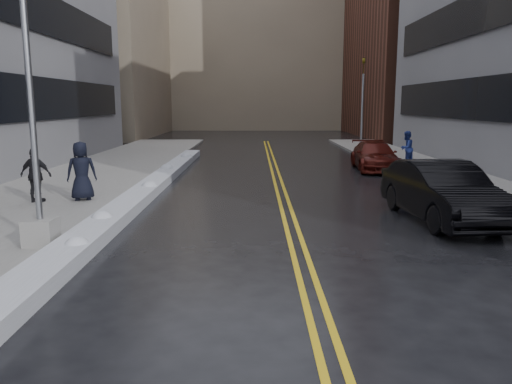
{
  "coord_description": "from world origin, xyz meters",
  "views": [
    {
      "loc": [
        1.5,
        -8.86,
        3.3
      ],
      "look_at": [
        1.53,
        2.32,
        1.3
      ],
      "focal_mm": 35.0,
      "sensor_mm": 36.0,
      "label": 1
    }
  ],
  "objects_px": {
    "lamppost": "(34,139)",
    "car_black": "(442,192)",
    "traffic_signal": "(362,101)",
    "pedestrian_east": "(406,148)",
    "fire_hydrant": "(450,176)",
    "pedestrian_c": "(81,171)",
    "pedestrian_d": "(36,175)",
    "car_maroon": "(375,156)"
  },
  "relations": [
    {
      "from": "lamppost",
      "to": "car_black",
      "type": "relative_size",
      "value": 1.49
    },
    {
      "from": "traffic_signal",
      "to": "pedestrian_east",
      "type": "bearing_deg",
      "value": -84.04
    },
    {
      "from": "fire_hydrant",
      "to": "pedestrian_c",
      "type": "height_order",
      "value": "pedestrian_c"
    },
    {
      "from": "pedestrian_d",
      "to": "car_maroon",
      "type": "relative_size",
      "value": 0.37
    },
    {
      "from": "traffic_signal",
      "to": "pedestrian_east",
      "type": "height_order",
      "value": "traffic_signal"
    },
    {
      "from": "fire_hydrant",
      "to": "car_maroon",
      "type": "height_order",
      "value": "car_maroon"
    },
    {
      "from": "traffic_signal",
      "to": "fire_hydrant",
      "type": "bearing_deg",
      "value": -87.95
    },
    {
      "from": "pedestrian_d",
      "to": "pedestrian_east",
      "type": "xyz_separation_m",
      "value": [
        14.77,
        9.69,
        -0.01
      ]
    },
    {
      "from": "traffic_signal",
      "to": "pedestrian_c",
      "type": "xyz_separation_m",
      "value": [
        -12.66,
        -16.7,
        -2.29
      ]
    },
    {
      "from": "pedestrian_c",
      "to": "car_maroon",
      "type": "relative_size",
      "value": 0.4
    },
    {
      "from": "fire_hydrant",
      "to": "car_black",
      "type": "distance_m",
      "value": 5.58
    },
    {
      "from": "car_black",
      "to": "car_maroon",
      "type": "distance_m",
      "value": 11.03
    },
    {
      "from": "fire_hydrant",
      "to": "car_maroon",
      "type": "bearing_deg",
      "value": 104.25
    },
    {
      "from": "pedestrian_d",
      "to": "pedestrian_east",
      "type": "relative_size",
      "value": 1.01
    },
    {
      "from": "traffic_signal",
      "to": "pedestrian_east",
      "type": "xyz_separation_m",
      "value": [
        0.77,
        -7.39,
        -2.38
      ]
    },
    {
      "from": "pedestrian_c",
      "to": "car_black",
      "type": "bearing_deg",
      "value": 148.69
    },
    {
      "from": "lamppost",
      "to": "fire_hydrant",
      "type": "xyz_separation_m",
      "value": [
        12.3,
        8.0,
        -1.98
      ]
    },
    {
      "from": "pedestrian_c",
      "to": "lamppost",
      "type": "bearing_deg",
      "value": 80.34
    },
    {
      "from": "fire_hydrant",
      "to": "lamppost",
      "type": "bearing_deg",
      "value": -146.96
    },
    {
      "from": "traffic_signal",
      "to": "pedestrian_c",
      "type": "distance_m",
      "value": 21.08
    },
    {
      "from": "pedestrian_east",
      "to": "car_black",
      "type": "relative_size",
      "value": 0.34
    },
    {
      "from": "traffic_signal",
      "to": "car_maroon",
      "type": "xyz_separation_m",
      "value": [
        -1.0,
        -8.1,
        -2.71
      ]
    },
    {
      "from": "pedestrian_c",
      "to": "car_black",
      "type": "distance_m",
      "value": 11.19
    },
    {
      "from": "fire_hydrant",
      "to": "car_maroon",
      "type": "relative_size",
      "value": 0.15
    },
    {
      "from": "car_maroon",
      "to": "car_black",
      "type": "bearing_deg",
      "value": -90.73
    },
    {
      "from": "fire_hydrant",
      "to": "pedestrian_c",
      "type": "distance_m",
      "value": 13.45
    },
    {
      "from": "pedestrian_c",
      "to": "car_maroon",
      "type": "bearing_deg",
      "value": -162.49
    },
    {
      "from": "lamppost",
      "to": "traffic_signal",
      "type": "height_order",
      "value": "lamppost"
    },
    {
      "from": "fire_hydrant",
      "to": "pedestrian_d",
      "type": "xyz_separation_m",
      "value": [
        -14.49,
        -3.08,
        0.48
      ]
    },
    {
      "from": "lamppost",
      "to": "car_maroon",
      "type": "height_order",
      "value": "lamppost"
    },
    {
      "from": "car_black",
      "to": "car_maroon",
      "type": "height_order",
      "value": "car_black"
    },
    {
      "from": "lamppost",
      "to": "car_maroon",
      "type": "relative_size",
      "value": 1.59
    },
    {
      "from": "pedestrian_c",
      "to": "car_black",
      "type": "xyz_separation_m",
      "value": [
        10.92,
        -2.4,
        -0.27
      ]
    },
    {
      "from": "lamppost",
      "to": "pedestrian_d",
      "type": "distance_m",
      "value": 5.6
    },
    {
      "from": "fire_hydrant",
      "to": "pedestrian_d",
      "type": "distance_m",
      "value": 14.82
    },
    {
      "from": "pedestrian_east",
      "to": "car_maroon",
      "type": "bearing_deg",
      "value": -17.48
    },
    {
      "from": "lamppost",
      "to": "fire_hydrant",
      "type": "height_order",
      "value": "lamppost"
    },
    {
      "from": "fire_hydrant",
      "to": "pedestrian_d",
      "type": "relative_size",
      "value": 0.41
    },
    {
      "from": "pedestrian_c",
      "to": "pedestrian_d",
      "type": "height_order",
      "value": "pedestrian_c"
    },
    {
      "from": "car_black",
      "to": "lamppost",
      "type": "bearing_deg",
      "value": -169.03
    },
    {
      "from": "pedestrian_east",
      "to": "pedestrian_c",
      "type": "bearing_deg",
      "value": -4.49
    },
    {
      "from": "car_black",
      "to": "fire_hydrant",
      "type": "bearing_deg",
      "value": 61.17
    }
  ]
}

